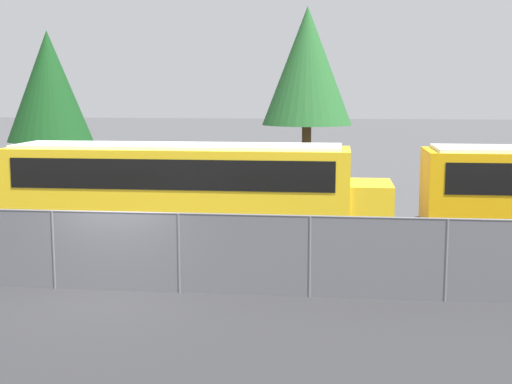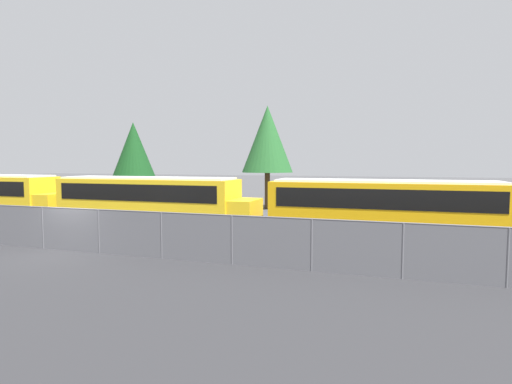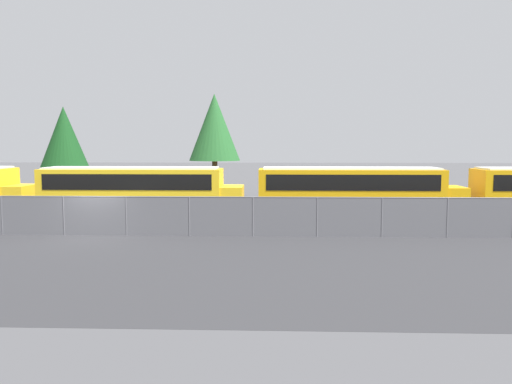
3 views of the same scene
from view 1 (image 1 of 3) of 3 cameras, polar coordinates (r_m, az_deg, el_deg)
name	(u,v)px [view 1 (image 1 of 3)]	position (r m, az deg, el deg)	size (l,w,h in m)	color
ground_plane	(117,291)	(17.20, -11.08, -7.75)	(200.00, 200.00, 0.00)	#424244
fence	(115,251)	(16.96, -11.18, -4.61)	(99.52, 0.07, 1.89)	#9EA0A5
school_bus_3	(187,185)	(21.92, -5.57, 0.59)	(11.79, 2.48, 3.03)	yellow
tree_0	(49,87)	(35.33, -16.26, 8.09)	(3.99, 3.99, 7.42)	#51381E
tree_1	(307,66)	(33.76, 4.12, 9.99)	(4.21, 4.21, 8.51)	#51381E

